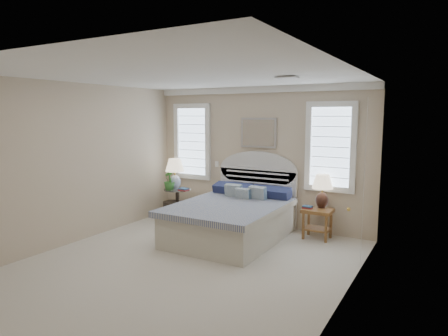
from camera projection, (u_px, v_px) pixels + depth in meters
The scene contains 21 objects.
floor at pixel (186, 264), 5.82m from camera, with size 4.50×5.00×0.01m, color beige.
ceiling at pixel (183, 75), 5.46m from camera, with size 4.50×5.00×0.01m, color white.
wall_back at pixel (259, 157), 7.79m from camera, with size 4.50×0.02×2.70m, color #C7B495.
wall_left at pixel (76, 163), 6.75m from camera, with size 0.02×5.00×2.70m, color #C7B495.
wall_right at pixel (346, 187), 4.53m from camera, with size 0.02×5.00×2.70m, color #C7B495.
crown_molding at pixel (259, 90), 7.59m from camera, with size 4.50×0.08×0.12m, color white.
hvac_vent at pixel (287, 77), 5.56m from camera, with size 0.30×0.20×0.02m, color #B2B2B2.
switch_plate at pixel (217, 164), 8.27m from camera, with size 0.08×0.01×0.12m, color white.
window_left at pixel (192, 142), 8.50m from camera, with size 0.90×0.06×1.60m, color silver.
window_right at pixel (331, 147), 7.05m from camera, with size 0.90×0.06×1.60m, color silver.
painting at pixel (258, 133), 7.69m from camera, with size 0.74×0.04×0.58m, color silver.
closet_door at pixel (364, 184), 5.59m from camera, with size 0.02×1.80×2.40m, color white.
bed at pixel (233, 217), 7.02m from camera, with size 1.72×2.28×1.47m.
side_table_left at pixel (178, 200), 8.34m from camera, with size 0.56×0.56×0.63m.
nightstand_right at pixel (317, 217), 6.98m from camera, with size 0.50×0.40×0.53m.
floor_pot at pixel (173, 210), 8.34m from camera, with size 0.40×0.40×0.37m, color black.
lamp_left at pixel (175, 170), 8.28m from camera, with size 0.48×0.48×0.64m.
lamp_right at pixel (322, 187), 7.03m from camera, with size 0.48×0.48×0.60m.
potted_plant at pixel (169, 180), 8.18m from camera, with size 0.23×0.23×0.41m, color #2B6D2C.
books_left at pixel (184, 189), 8.13m from camera, with size 0.21×0.17×0.05m.
books_right at pixel (308, 207), 7.01m from camera, with size 0.18×0.13×0.05m.
Camera 1 is at (3.26, -4.57, 2.16)m, focal length 32.00 mm.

